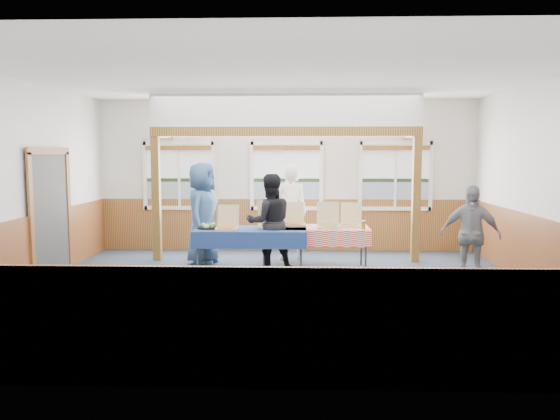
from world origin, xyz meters
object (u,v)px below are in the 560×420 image
object	(u,v)px
man_blue	(202,213)
woman_white	(290,212)
person_grey	(470,235)
table_right	(314,230)
woman_black	(270,222)
table_left	(251,232)

from	to	relation	value
man_blue	woman_white	bearing A→B (deg)	-65.97
man_blue	person_grey	size ratio (longest dim) A/B	1.21
person_grey	table_right	bearing A→B (deg)	175.70
table_right	woman_black	xyz separation A→B (m)	(-0.80, -0.18, 0.16)
table_left	man_blue	size ratio (longest dim) A/B	1.03
woman_white	person_grey	world-z (taller)	woman_white
table_right	person_grey	world-z (taller)	person_grey
person_grey	table_left	bearing A→B (deg)	-173.90
woman_black	table_left	bearing A→B (deg)	-3.24
table_left	woman_white	distance (m)	1.31
table_right	woman_white	distance (m)	0.98
table_left	table_right	xyz separation A→B (m)	(1.13, 0.25, -0.00)
table_right	woman_black	world-z (taller)	woman_black
woman_black	man_blue	world-z (taller)	man_blue
person_grey	man_blue	bearing A→B (deg)	-178.61
table_left	man_blue	world-z (taller)	man_blue
table_left	woman_black	world-z (taller)	woman_black
woman_white	person_grey	distance (m)	3.46
table_left	person_grey	bearing A→B (deg)	-13.07
person_grey	woman_white	bearing A→B (deg)	165.58
woman_white	table_left	bearing A→B (deg)	50.02
woman_white	woman_black	distance (m)	1.09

